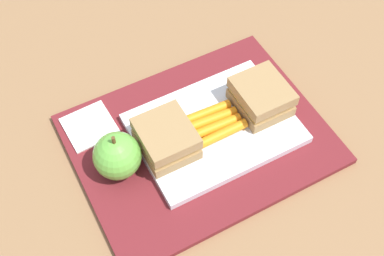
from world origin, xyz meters
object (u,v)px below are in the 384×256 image
Objects in this scene: sandwich_half_right at (166,139)px; paper_napkin at (90,126)px; sandwich_half_left at (261,97)px; apple at (117,156)px; food_tray at (214,128)px; carrot_sticks_bundle at (215,123)px.

sandwich_half_right reaches higher than paper_napkin.
apple is at bearing -1.70° from sandwich_half_left.
apple is at bearing -2.58° from food_tray.
sandwich_half_left is at bearing 178.30° from apple.
food_tray is at bearing 177.42° from apple.
carrot_sticks_bundle is at bearing 177.61° from apple.
carrot_sticks_bundle is at bearing -0.35° from sandwich_half_left.
sandwich_half_right is (0.08, 0.00, 0.03)m from food_tray.
sandwich_half_right is at bearing 0.35° from carrot_sticks_bundle.
food_tray is 0.19m from paper_napkin.
paper_napkin is (0.16, -0.09, -0.02)m from carrot_sticks_bundle.
apple is at bearing -5.42° from sandwich_half_right.
carrot_sticks_bundle is (-0.00, -0.00, 0.01)m from food_tray.
paper_napkin is at bearing -21.49° from sandwich_half_left.
apple reaches higher than sandwich_half_left.
apple is (0.07, -0.01, -0.00)m from sandwich_half_right.
sandwich_half_left is (-0.08, 0.00, 0.03)m from food_tray.
food_tray is 0.01m from carrot_sticks_bundle.
sandwich_half_left is 0.23m from apple.
carrot_sticks_bundle is (-0.08, -0.00, -0.01)m from sandwich_half_right.
food_tray is at bearing 180.00° from sandwich_half_right.
carrot_sticks_bundle is (0.08, -0.00, -0.01)m from sandwich_half_left.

